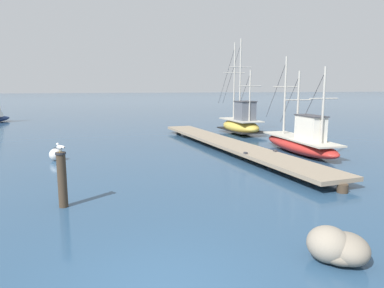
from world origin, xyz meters
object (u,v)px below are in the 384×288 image
(perched_seagull, at_px, (60,147))
(shore_rock_near_right, at_px, (338,248))
(fishing_boat_0, at_px, (241,123))
(fishing_boat_1, at_px, (301,142))
(mooring_piling, at_px, (62,179))
(mooring_buoy, at_px, (56,155))

(perched_seagull, relative_size, shore_rock_near_right, 0.24)
(fishing_boat_0, distance_m, shore_rock_near_right, 19.29)
(fishing_boat_0, bearing_deg, perched_seagull, -130.69)
(fishing_boat_1, bearing_deg, fishing_boat_0, 89.68)
(fishing_boat_1, distance_m, mooring_piling, 12.73)
(fishing_boat_0, xyz_separation_m, mooring_piling, (-11.52, -13.39, 0.06))
(fishing_boat_1, distance_m, perched_seagull, 12.78)
(perched_seagull, bearing_deg, mooring_buoy, 97.12)
(shore_rock_near_right, bearing_deg, mooring_buoy, 118.28)
(fishing_boat_0, height_order, mooring_buoy, fishing_boat_0)
(shore_rock_near_right, bearing_deg, fishing_boat_1, 60.50)
(shore_rock_near_right, bearing_deg, mooring_piling, 138.35)
(mooring_piling, height_order, shore_rock_near_right, mooring_piling)
(mooring_buoy, bearing_deg, fishing_boat_0, 27.21)
(fishing_boat_1, height_order, mooring_buoy, fishing_boat_1)
(fishing_boat_0, distance_m, mooring_buoy, 13.95)
(fishing_boat_1, xyz_separation_m, mooring_buoy, (-12.35, 1.52, -0.33))
(fishing_boat_0, bearing_deg, shore_rock_near_right, -107.98)
(shore_rock_near_right, bearing_deg, perched_seagull, 138.36)
(mooring_piling, xyz_separation_m, perched_seagull, (0.00, -0.00, 0.93))
(perched_seagull, bearing_deg, mooring_piling, 128.27)
(shore_rock_near_right, distance_m, mooring_buoy, 13.59)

